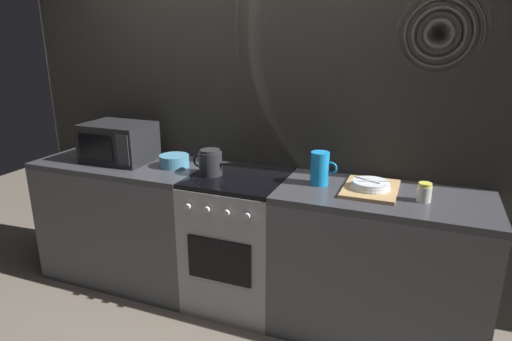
{
  "coord_description": "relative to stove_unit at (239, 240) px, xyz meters",
  "views": [
    {
      "loc": [
        1.08,
        -2.42,
        1.77
      ],
      "look_at": [
        0.12,
        0.0,
        0.95
      ],
      "focal_mm": 30.76,
      "sensor_mm": 36.0,
      "label": 1
    }
  ],
  "objects": [
    {
      "name": "dish_pile",
      "position": [
        0.82,
        0.03,
        0.47
      ],
      "size": [
        0.3,
        0.4,
        0.07
      ],
      "color": "tan",
      "rests_on": "counter_right"
    },
    {
      "name": "spice_jar",
      "position": [
        1.11,
        -0.03,
        0.5
      ],
      "size": [
        0.08,
        0.08,
        0.1
      ],
      "color": "silver",
      "rests_on": "counter_right"
    },
    {
      "name": "back_wall",
      "position": [
        0.0,
        0.32,
        0.75
      ],
      "size": [
        3.6,
        0.05,
        2.4
      ],
      "color": "#A39989",
      "rests_on": "ground_plane"
    },
    {
      "name": "microwave",
      "position": [
        -0.92,
        0.01,
        0.59
      ],
      "size": [
        0.46,
        0.35,
        0.27
      ],
      "color": "black",
      "rests_on": "counter_left"
    },
    {
      "name": "ground_plane",
      "position": [
        0.0,
        0.0,
        -0.45
      ],
      "size": [
        8.0,
        8.0,
        0.0
      ],
      "primitive_type": "plane",
      "color": "#6B6054"
    },
    {
      "name": "counter_right",
      "position": [
        0.9,
        0.0,
        0.0
      ],
      "size": [
        1.2,
        0.6,
        0.9
      ],
      "color": "#515459",
      "rests_on": "ground_plane"
    },
    {
      "name": "pitcher",
      "position": [
        0.52,
        0.03,
        0.55
      ],
      "size": [
        0.16,
        0.11,
        0.2
      ],
      "color": "#198CD8",
      "rests_on": "counter_right"
    },
    {
      "name": "stove_unit",
      "position": [
        0.0,
        0.0,
        0.0
      ],
      "size": [
        0.6,
        0.63,
        0.9
      ],
      "color": "#9E9EA3",
      "rests_on": "ground_plane"
    },
    {
      "name": "kettle",
      "position": [
        -0.17,
        -0.04,
        0.53
      ],
      "size": [
        0.28,
        0.15,
        0.17
      ],
      "color": "#262628",
      "rests_on": "stove_unit"
    },
    {
      "name": "counter_left",
      "position": [
        -0.9,
        0.0,
        0.0
      ],
      "size": [
        1.2,
        0.6,
        0.9
      ],
      "color": "#515459",
      "rests_on": "ground_plane"
    },
    {
      "name": "mixing_bowl",
      "position": [
        -0.49,
        0.03,
        0.49
      ],
      "size": [
        0.2,
        0.2,
        0.08
      ],
      "primitive_type": "cylinder",
      "color": "teal",
      "rests_on": "counter_left"
    }
  ]
}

